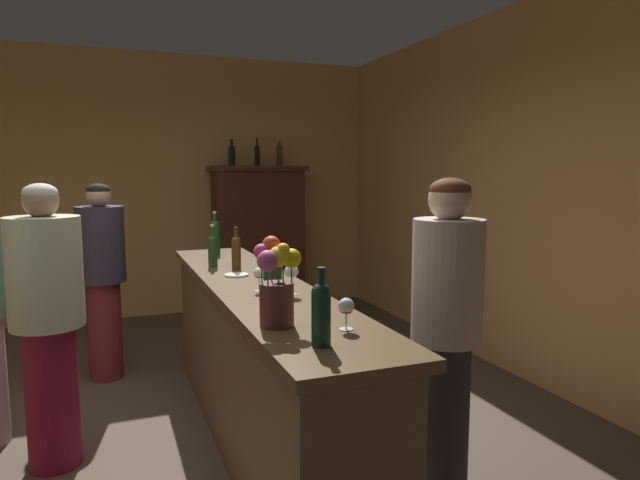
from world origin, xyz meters
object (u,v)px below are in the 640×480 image
(wine_glass_spare, at_px, (264,261))
(display_bottle_left, at_px, (232,154))
(patron_by_cabinet, at_px, (48,316))
(bar_counter, at_px, (257,364))
(flower_arrangement, at_px, (276,283))
(wine_bottle_chardonnay, at_px, (321,310))
(display_bottle_center, at_px, (280,154))
(wine_glass_mid, at_px, (259,274))
(display_cabinet, at_px, (258,237))
(patron_tall, at_px, (102,274))
(wine_bottle_malbec, at_px, (271,275))
(display_bottle_midleft, at_px, (257,154))
(wine_bottle_merlot, at_px, (236,251))
(wine_glass_rear, at_px, (346,308))
(wine_bottle_syrah, at_px, (215,235))
(wine_bottle_riesling, at_px, (275,284))
(wine_bottle_pinot, at_px, (213,249))
(wine_glass_front, at_px, (292,272))
(bartender, at_px, (446,326))
(cheese_plate, at_px, (236,275))

(wine_glass_spare, distance_m, display_bottle_left, 3.21)
(display_bottle_left, height_order, patron_by_cabinet, display_bottle_left)
(bar_counter, height_order, flower_arrangement, flower_arrangement)
(wine_bottle_chardonnay, relative_size, display_bottle_center, 0.97)
(wine_glass_mid, bearing_deg, patron_by_cabinet, 159.40)
(display_cabinet, bearing_deg, patron_tall, -135.99)
(wine_bottle_malbec, height_order, display_bottle_center, display_bottle_center)
(display_bottle_center, distance_m, patron_by_cabinet, 3.84)
(display_cabinet, height_order, display_bottle_midleft, display_bottle_midleft)
(wine_bottle_merlot, xyz_separation_m, wine_glass_mid, (-0.04, -0.72, -0.03))
(wine_glass_rear, xyz_separation_m, patron_tall, (-0.94, 2.57, -0.24))
(wine_bottle_syrah, bearing_deg, wine_bottle_merlot, -90.05)
(wine_bottle_syrah, distance_m, display_bottle_left, 2.10)
(display_bottle_midleft, distance_m, display_bottle_center, 0.27)
(wine_bottle_syrah, xyz_separation_m, wine_bottle_riesling, (-0.09, -1.94, -0.01))
(patron_by_cabinet, bearing_deg, wine_bottle_syrah, 48.23)
(wine_glass_mid, xyz_separation_m, display_bottle_midleft, (0.89, 3.36, 0.75))
(wine_glass_spare, xyz_separation_m, display_bottle_center, (1.05, 3.09, 0.73))
(wine_glass_spare, bearing_deg, flower_arrangement, -102.50)
(wine_bottle_malbec, relative_size, wine_glass_spare, 1.73)
(patron_by_cabinet, bearing_deg, wine_glass_spare, -1.65)
(wine_bottle_pinot, distance_m, patron_by_cabinet, 1.13)
(flower_arrangement, relative_size, display_bottle_left, 1.29)
(wine_bottle_merlot, bearing_deg, wine_glass_mid, -92.85)
(wine_glass_spare, bearing_deg, wine_bottle_syrah, 93.23)
(wine_glass_front, distance_m, wine_glass_spare, 0.42)
(wine_bottle_chardonnay, height_order, wine_bottle_pinot, wine_bottle_chardonnay)
(wine_bottle_chardonnay, distance_m, wine_glass_spare, 1.28)
(wine_bottle_merlot, xyz_separation_m, wine_glass_spare, (0.07, -0.44, -0.00))
(wine_bottle_merlot, xyz_separation_m, display_bottle_midleft, (0.85, 2.65, 0.72))
(wine_bottle_riesling, relative_size, patron_tall, 0.19)
(wine_glass_mid, relative_size, wine_glass_rear, 0.99)
(wine_bottle_chardonnay, bearing_deg, bar_counter, 86.61)
(wine_bottle_malbec, relative_size, patron_by_cabinet, 0.18)
(wine_bottle_riesling, bearing_deg, wine_glass_spare, 78.39)
(wine_bottle_merlot, bearing_deg, display_bottle_midleft, 72.15)
(display_cabinet, xyz_separation_m, bartender, (-0.13, -4.01, 0.00))
(bar_counter, bearing_deg, wine_glass_front, -75.99)
(wine_glass_mid, bearing_deg, patron_tall, 114.96)
(wine_bottle_syrah, relative_size, wine_glass_front, 2.08)
(display_cabinet, height_order, wine_glass_spare, display_cabinet)
(wine_bottle_malbec, height_order, wine_bottle_pinot, same)
(wine_bottle_merlot, relative_size, display_bottle_midleft, 0.89)
(cheese_plate, xyz_separation_m, patron_by_cabinet, (-1.06, -0.09, -0.14))
(wine_bottle_syrah, bearing_deg, wine_bottle_chardonnay, -91.59)
(wine_bottle_riesling, height_order, wine_glass_rear, wine_bottle_riesling)
(wine_bottle_riesling, xyz_separation_m, wine_glass_rear, (0.19, -0.37, -0.04))
(display_cabinet, relative_size, wine_bottle_malbec, 5.88)
(display_cabinet, bearing_deg, bartender, -91.91)
(display_bottle_center, bearing_deg, patron_tall, -140.11)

